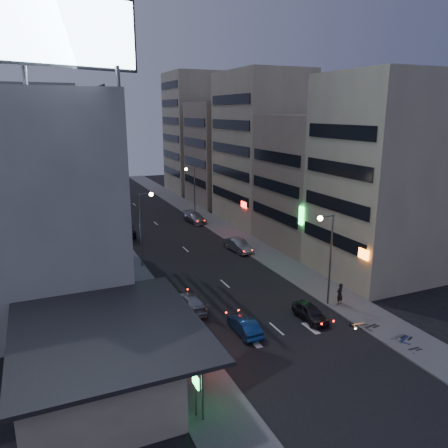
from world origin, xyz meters
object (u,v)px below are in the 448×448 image
parked_car_left (125,230)px  road_car_blue (245,326)px  scooter_silver_a (401,326)px  parked_car_right_near (310,313)px  scooter_blue (407,328)px  parked_car_right_mid (238,245)px  person (340,294)px  parked_car_right_far (195,218)px  scooter_silver_b (365,316)px  scooter_black_b (375,317)px  scooter_black_a (419,340)px  road_car_silver (191,302)px

parked_car_left → road_car_blue: bearing=103.5°
scooter_silver_a → parked_car_left: bearing=5.5°
parked_car_right_near → scooter_blue: size_ratio=2.06×
parked_car_right_mid → parked_car_left: size_ratio=0.81×
person → scooter_blue: size_ratio=1.04×
person → scooter_blue: bearing=85.7°
scooter_silver_a → parked_car_right_far: bearing=-11.8°
parked_car_right_far → scooter_silver_b: (1.27, -36.18, -0.11)m
parked_car_right_near → scooter_silver_b: bearing=-30.7°
parked_car_right_near → road_car_blue: parked_car_right_near is taller
parked_car_right_near → parked_car_left: size_ratio=0.68×
parked_car_right_mid → scooter_black_b: 21.44m
parked_car_left → scooter_silver_a: size_ratio=2.86×
parked_car_right_mid → road_car_blue: size_ratio=1.19×
scooter_black_a → scooter_silver_b: bearing=14.4°
parked_car_right_mid → scooter_blue: size_ratio=2.47×
person → scooter_black_b: (0.30, -4.07, -0.41)m
scooter_blue → scooter_silver_b: bearing=4.6°
scooter_blue → road_car_blue: bearing=42.4°
person → scooter_blue: (1.17, -6.45, -0.40)m
scooter_blue → parked_car_left: bearing=-0.7°
parked_car_right_mid → scooter_silver_a: size_ratio=2.33×
road_car_blue → parked_car_right_mid: bearing=-112.8°
parked_car_right_far → scooter_silver_a: (2.52, -38.68, -0.03)m
scooter_blue → scooter_black_b: 2.54m
parked_car_right_mid → scooter_blue: (2.70, -23.74, -0.07)m
person → parked_car_right_far: bearing=-101.9°
road_car_blue → person: 9.83m
road_car_blue → parked_car_left: bearing=-83.3°
parked_car_right_near → scooter_black_a: size_ratio=2.42×
scooter_black_a → scooter_silver_a: scooter_silver_a is taller
parked_car_right_mid → parked_car_left: (-11.20, 12.29, 0.03)m
parked_car_right_near → scooter_blue: bearing=-44.1°
parked_car_right_near → road_car_silver: road_car_silver is taller
scooter_black_b → scooter_silver_b: bearing=41.5°
scooter_silver_b → scooter_blue: bearing=-146.4°
scooter_black_a → scooter_blue: (0.48, 1.58, 0.09)m
parked_car_right_near → scooter_silver_b: (3.63, -2.28, -0.01)m
parked_car_right_far → road_car_blue: parked_car_right_far is taller
road_car_silver → scooter_silver_a: (13.12, -10.42, 0.04)m
scooter_black_a → scooter_black_b: (-0.39, 3.97, 0.07)m
road_car_silver → person: (12.14, -4.36, 0.41)m
parked_car_right_mid → scooter_black_a: 25.42m
scooter_black_a → parked_car_right_near: bearing=36.5°
parked_car_right_mid → scooter_silver_b: parked_car_right_mid is taller
parked_car_right_near → scooter_silver_a: 6.83m
road_car_blue → person: (9.75, 1.17, 0.45)m
scooter_silver_a → scooter_blue: (0.19, -0.39, -0.03)m
person → scooter_black_a: (0.68, -8.03, -0.48)m
parked_car_right_far → scooter_black_a: size_ratio=3.29×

